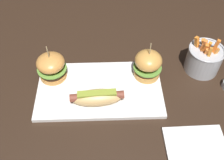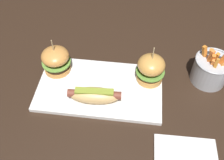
# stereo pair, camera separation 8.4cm
# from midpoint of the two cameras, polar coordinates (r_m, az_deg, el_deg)

# --- Properties ---
(ground_plane) EXTENTS (3.00, 3.00, 0.00)m
(ground_plane) POSITION_cam_midpoint_polar(r_m,az_deg,el_deg) (0.88, -5.42, -2.48)
(ground_plane) COLOR black
(platter_main) EXTENTS (0.42, 0.24, 0.01)m
(platter_main) POSITION_cam_midpoint_polar(r_m,az_deg,el_deg) (0.88, -5.46, -2.21)
(platter_main) COLOR white
(platter_main) RESTS_ON ground
(hot_dog) EXTENTS (0.17, 0.07, 0.05)m
(hot_dog) POSITION_cam_midpoint_polar(r_m,az_deg,el_deg) (0.82, -6.23, -3.93)
(hot_dog) COLOR tan
(hot_dog) RESTS_ON platter_main
(slider_left) EXTENTS (0.10, 0.10, 0.14)m
(slider_left) POSITION_cam_midpoint_polar(r_m,az_deg,el_deg) (0.90, -15.75, 2.69)
(slider_left) COLOR #D58E43
(slider_left) RESTS_ON platter_main
(slider_right) EXTENTS (0.10, 0.10, 0.14)m
(slider_right) POSITION_cam_midpoint_polar(r_m,az_deg,el_deg) (0.87, 5.16, 3.25)
(slider_right) COLOR gold
(slider_right) RESTS_ON platter_main
(fries_bucket) EXTENTS (0.12, 0.12, 0.14)m
(fries_bucket) POSITION_cam_midpoint_polar(r_m,az_deg,el_deg) (0.95, 17.15, 4.37)
(fries_bucket) COLOR #B7BABF
(fries_bucket) RESTS_ON ground
(side_plate) EXTENTS (0.18, 0.18, 0.01)m
(side_plate) POSITION_cam_midpoint_polar(r_m,az_deg,el_deg) (0.78, 15.38, -15.68)
(side_plate) COLOR white
(side_plate) RESTS_ON ground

